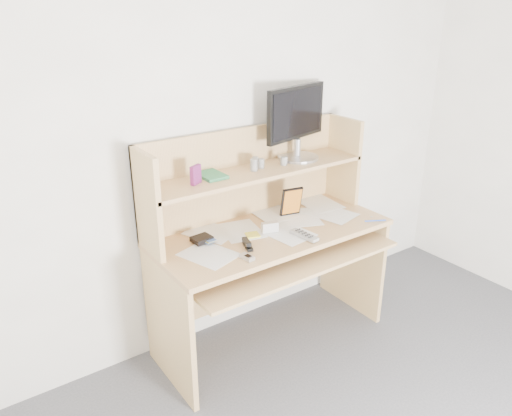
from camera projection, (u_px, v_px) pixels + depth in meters
back_wall at (241, 135)px, 2.94m from camera, size 3.60×0.04×2.50m
desk at (264, 234)px, 2.97m from camera, size 1.40×0.70×1.30m
paper_clutter at (272, 230)px, 2.89m from camera, size 1.32×0.54×0.01m
keyboard at (291, 244)px, 2.91m from camera, size 0.49×0.27×0.03m
tv_remote at (304, 235)px, 2.80m from camera, size 0.07×0.19×0.02m
flip_phone at (247, 256)px, 2.56m from camera, size 0.05×0.09×0.02m
stapler at (248, 243)px, 2.68m from camera, size 0.07×0.12×0.04m
wallet at (202, 239)px, 2.74m from camera, size 0.11×0.10×0.03m
sticky_note_pad at (253, 235)px, 2.82m from camera, size 0.09×0.09×0.01m
digital_camera at (270, 227)px, 2.85m from camera, size 0.10×0.06×0.06m
game_case at (291, 202)px, 3.04m from camera, size 0.13×0.04×0.18m
blue_pen at (375, 221)px, 3.00m from camera, size 0.12×0.07×0.01m
card_box at (196, 175)px, 2.63m from camera, size 0.08×0.05×0.10m
shelf_book at (211, 175)px, 2.75m from camera, size 0.13×0.18×0.02m
chip_stack_a at (261, 164)px, 2.89m from camera, size 0.04×0.04×0.05m
chip_stack_b at (254, 165)px, 2.84m from camera, size 0.05×0.05×0.07m
chip_stack_c at (284, 161)px, 2.95m from camera, size 0.05×0.05×0.05m
chip_stack_d at (255, 162)px, 2.90m from camera, size 0.05×0.05×0.06m
monitor at (297, 120)px, 3.01m from camera, size 0.50×0.25×0.44m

